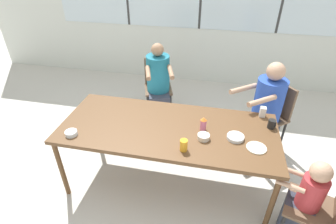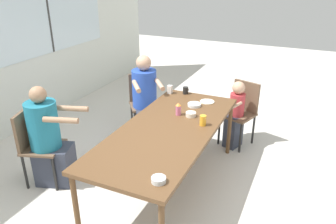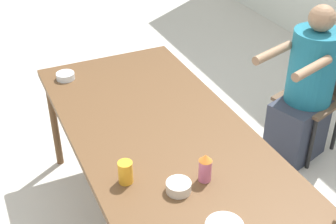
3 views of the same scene
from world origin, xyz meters
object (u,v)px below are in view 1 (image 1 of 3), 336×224
(chair_for_woman_green_shirt, at_px, (158,81))
(coffee_mug, at_px, (272,124))
(person_man_blue_shirt, at_px, (264,113))
(person_toddler, at_px, (303,204))
(milk_carton_small, at_px, (263,112))
(bowl_fruit, at_px, (235,137))
(chair_for_toddler, at_px, (326,206))
(bowl_white_shallow, at_px, (204,137))
(bowl_cereal, at_px, (71,133))
(juice_glass, at_px, (184,145))
(chair_for_man_blue_shirt, at_px, (273,111))
(person_woman_green_shirt, at_px, (159,87))
(sippy_cup, at_px, (203,124))

(chair_for_woman_green_shirt, bearing_deg, coffee_mug, 122.32)
(person_man_blue_shirt, xyz_separation_m, person_toddler, (0.23, -1.25, -0.09))
(person_man_blue_shirt, height_order, milk_carton_small, person_man_blue_shirt)
(coffee_mug, relative_size, bowl_fruit, 0.58)
(chair_for_woman_green_shirt, bearing_deg, chair_for_toddler, 116.74)
(milk_carton_small, xyz_separation_m, bowl_white_shallow, (-0.57, -0.51, -0.03))
(person_man_blue_shirt, relative_size, milk_carton_small, 11.02)
(bowl_cereal, bearing_deg, bowl_white_shallow, 9.28)
(person_toddler, distance_m, bowl_fruit, 0.79)
(juice_glass, height_order, bowl_cereal, juice_glass)
(chair_for_woman_green_shirt, height_order, coffee_mug, chair_for_woman_green_shirt)
(juice_glass, bearing_deg, person_toddler, -6.18)
(bowl_white_shallow, bearing_deg, person_toddler, -18.87)
(chair_for_man_blue_shirt, xyz_separation_m, bowl_white_shallow, (-0.81, -1.05, 0.26))
(juice_glass, xyz_separation_m, milk_carton_small, (0.73, 0.71, -0.00))
(chair_for_toddler, height_order, bowl_white_shallow, chair_for_toddler)
(chair_for_man_blue_shirt, distance_m, person_toddler, 1.36)
(chair_for_toddler, bearing_deg, coffee_mug, 49.61)
(person_woman_green_shirt, bearing_deg, bowl_white_shallow, 101.40)
(person_woman_green_shirt, xyz_separation_m, juice_glass, (0.62, -1.57, 0.30))
(person_woman_green_shirt, height_order, bowl_white_shallow, person_woman_green_shirt)
(bowl_white_shallow, bearing_deg, chair_for_woman_green_shirt, 118.39)
(chair_for_woman_green_shirt, relative_size, coffee_mug, 9.40)
(bowl_white_shallow, bearing_deg, bowl_fruit, 12.63)
(person_woman_green_shirt, xyz_separation_m, bowl_cereal, (-0.47, -1.58, 0.26))
(bowl_fruit, bearing_deg, chair_for_toddler, -29.26)
(person_toddler, distance_m, bowl_white_shallow, 1.02)
(sippy_cup, distance_m, bowl_fruit, 0.33)
(person_woman_green_shirt, bearing_deg, sippy_cup, 103.53)
(sippy_cup, xyz_separation_m, bowl_white_shallow, (0.02, -0.14, -0.05))
(juice_glass, distance_m, milk_carton_small, 1.02)
(chair_for_man_blue_shirt, bearing_deg, person_woman_green_shirt, 39.68)
(person_toddler, height_order, juice_glass, person_toddler)
(chair_for_man_blue_shirt, height_order, person_toddler, person_toddler)
(milk_carton_small, xyz_separation_m, bowl_cereal, (-1.82, -0.72, -0.03))
(person_man_blue_shirt, xyz_separation_m, bowl_white_shallow, (-0.67, -0.94, 0.25))
(coffee_mug, relative_size, sippy_cup, 0.64)
(juice_glass, distance_m, bowl_fruit, 0.52)
(bowl_white_shallow, bearing_deg, chair_for_toddler, -18.81)
(juice_glass, relative_size, bowl_white_shallow, 0.96)
(chair_for_toddler, height_order, milk_carton_small, chair_for_toddler)
(milk_carton_small, bearing_deg, juice_glass, -136.04)
(chair_for_toddler, distance_m, person_man_blue_shirt, 1.35)
(chair_for_toddler, bearing_deg, bowl_fruit, 79.18)
(bowl_white_shallow, bearing_deg, person_woman_green_shirt, 119.47)
(coffee_mug, height_order, bowl_cereal, coffee_mug)
(person_woman_green_shirt, distance_m, sippy_cup, 1.48)
(person_woman_green_shirt, distance_m, coffee_mug, 1.80)
(person_man_blue_shirt, distance_m, milk_carton_small, 0.52)
(chair_for_man_blue_shirt, relative_size, juice_glass, 7.86)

